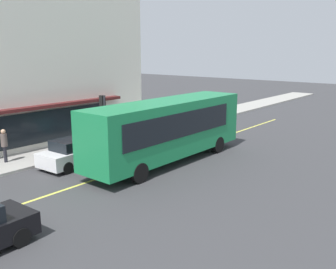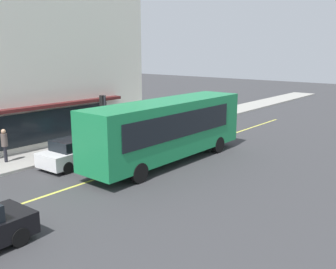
# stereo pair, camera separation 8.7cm
# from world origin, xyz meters

# --- Properties ---
(ground) EXTENTS (120.00, 120.00, 0.00)m
(ground) POSITION_xyz_m (0.00, 0.00, 0.00)
(ground) COLOR #38383A
(sidewalk) EXTENTS (80.00, 3.01, 0.15)m
(sidewalk) POSITION_xyz_m (0.00, 5.45, 0.07)
(sidewalk) COLOR #9E9B93
(sidewalk) RESTS_ON ground
(lane_centre_stripe) EXTENTS (36.00, 0.16, 0.01)m
(lane_centre_stripe) POSITION_xyz_m (0.00, 0.00, 0.00)
(lane_centre_stripe) COLOR #D8D14C
(lane_centre_stripe) RESTS_ON ground
(bus) EXTENTS (11.14, 2.63, 3.50)m
(bus) POSITION_xyz_m (1.43, -0.86, 1.99)
(bus) COLOR #197F47
(bus) RESTS_ON ground
(traffic_light) EXTENTS (0.30, 0.52, 3.20)m
(traffic_light) POSITION_xyz_m (1.59, 4.76, 2.53)
(traffic_light) COLOR #2D2D33
(traffic_light) RESTS_ON sidewalk
(car_white) EXTENTS (4.40, 2.06, 1.52)m
(car_white) POSITION_xyz_m (-2.18, 2.67, 0.74)
(car_white) COLOR white
(car_white) RESTS_ON ground
(car_teal) EXTENTS (4.34, 1.94, 1.52)m
(car_teal) POSITION_xyz_m (2.97, 2.94, 0.74)
(car_teal) COLOR #14666B
(car_teal) RESTS_ON ground
(pedestrian_at_corner) EXTENTS (0.34, 0.34, 1.56)m
(pedestrian_at_corner) POSITION_xyz_m (3.04, 4.49, 1.08)
(pedestrian_at_corner) COLOR black
(pedestrian_at_corner) RESTS_ON sidewalk
(pedestrian_by_curb) EXTENTS (0.34, 0.34, 1.86)m
(pedestrian_by_curb) POSITION_xyz_m (-4.71, 5.73, 1.28)
(pedestrian_by_curb) COLOR black
(pedestrian_by_curb) RESTS_ON sidewalk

